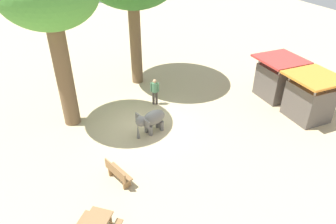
% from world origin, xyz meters
% --- Properties ---
extents(ground_plane, '(60.00, 60.00, 0.00)m').
position_xyz_m(ground_plane, '(0.00, 0.00, 0.00)').
color(ground_plane, tan).
extents(elephant, '(1.24, 1.74, 1.20)m').
position_xyz_m(elephant, '(0.53, 0.08, 0.77)').
color(elephant, slate).
rests_on(elephant, ground_plane).
extents(person_handler, '(0.32, 0.48, 1.62)m').
position_xyz_m(person_handler, '(-2.09, 1.27, 0.95)').
color(person_handler, '#3F3833').
rests_on(person_handler, ground_plane).
extents(wooden_bench, '(1.45, 0.85, 0.88)m').
position_xyz_m(wooden_bench, '(3.33, -2.42, 0.47)').
color(wooden_bench, olive).
rests_on(wooden_bench, ground_plane).
extents(market_stall_red, '(2.50, 2.50, 2.52)m').
position_xyz_m(market_stall_red, '(-0.10, 8.41, 1.14)').
color(market_stall_red, '#59514C').
rests_on(market_stall_red, ground_plane).
extents(market_stall_orange, '(2.50, 2.50, 2.52)m').
position_xyz_m(market_stall_orange, '(2.50, 8.41, 1.14)').
color(market_stall_orange, '#59514C').
rests_on(market_stall_orange, ground_plane).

